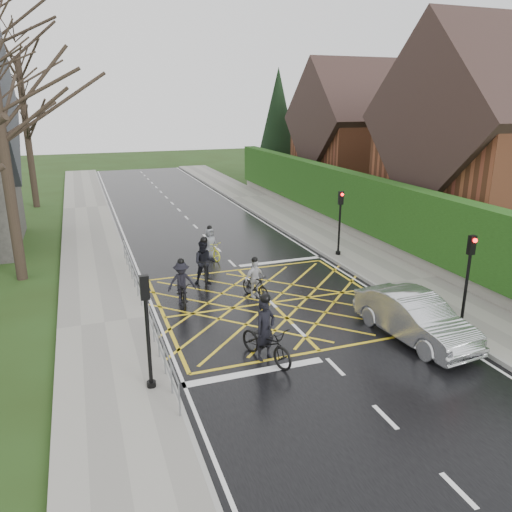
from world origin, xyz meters
TOP-DOWN VIEW (x-y plane):
  - ground at (0.00, 0.00)m, footprint 120.00×120.00m
  - road at (0.00, 0.00)m, footprint 9.00×80.00m
  - sidewalk_right at (6.00, 0.00)m, footprint 3.00×80.00m
  - sidewalk_left at (-6.00, 0.00)m, footprint 3.00×80.00m
  - stone_wall at (7.75, 6.00)m, footprint 0.50×38.00m
  - hedge at (7.75, 6.00)m, footprint 0.90×38.00m
  - house_near at (14.75, 4.00)m, footprint 11.80×9.80m
  - house_far at (14.75, 18.00)m, footprint 9.80×8.80m
  - conifer at (10.75, 26.00)m, footprint 4.60×4.60m
  - tree_far at (-9.30, 22.00)m, footprint 8.40×8.40m
  - railing_south at (-4.65, -3.50)m, footprint 0.05×5.04m
  - railing_north at (-4.65, 4.00)m, footprint 0.05×6.04m
  - traffic_light_ne at (5.10, 4.20)m, footprint 0.24×0.31m
  - traffic_light_se at (5.10, -4.20)m, footprint 0.24×0.31m
  - traffic_light_sw at (-5.10, -4.50)m, footprint 0.24×0.31m
  - cyclist_rear at (-1.71, -3.95)m, footprint 1.44×2.23m
  - cyclist_back at (-1.84, 2.74)m, footprint 1.04×2.10m
  - cyclist_mid at (-3.13, 1.08)m, footprint 1.08×1.85m
  - cyclist_front at (-0.40, 0.68)m, footprint 0.95×1.69m
  - cyclist_lead at (-0.75, 6.05)m, footprint 1.04×1.77m
  - car at (3.19, -4.24)m, footprint 1.99×4.57m

SIDE VIEW (x-z plane):
  - ground at x=0.00m, z-range 0.00..0.00m
  - road at x=0.00m, z-range 0.00..0.01m
  - sidewalk_right at x=6.00m, z-range 0.00..0.15m
  - sidewalk_left at x=-6.00m, z-range 0.00..0.15m
  - stone_wall at x=7.75m, z-range 0.00..0.70m
  - cyclist_lead at x=-0.75m, z-range -0.25..1.38m
  - cyclist_front at x=-0.40m, z-range -0.22..1.42m
  - cyclist_mid at x=-3.13m, z-range -0.24..1.52m
  - cyclist_rear at x=-1.71m, z-range -0.36..1.69m
  - car at x=3.19m, z-range 0.00..1.46m
  - cyclist_back at x=-1.84m, z-range -0.25..1.78m
  - railing_south at x=-4.65m, z-range 0.27..1.29m
  - railing_north at x=-4.65m, z-range 0.27..1.30m
  - traffic_light_ne at x=5.10m, z-range 0.06..3.27m
  - traffic_light_se at x=5.10m, z-range 0.06..3.27m
  - traffic_light_sw at x=-5.10m, z-range 0.06..3.27m
  - hedge at x=7.75m, z-range 0.70..3.50m
  - house_far at x=14.75m, z-range -0.79..9.51m
  - house_near at x=14.75m, z-range -0.92..10.38m
  - conifer at x=10.75m, z-range -0.01..9.99m
  - tree_far at x=-9.30m, z-range 1.99..12.39m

